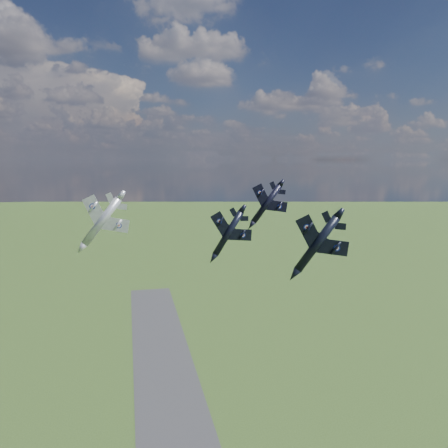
{
  "coord_description": "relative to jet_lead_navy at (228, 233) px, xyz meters",
  "views": [
    {
      "loc": [
        -13.82,
        -67.5,
        95.23
      ],
      "look_at": [
        4.79,
        16.88,
        82.5
      ],
      "focal_mm": 35.0,
      "sensor_mm": 36.0,
      "label": 1
    }
  ],
  "objects": [
    {
      "name": "jet_left_silver",
      "position": [
        -26.02,
        3.32,
        2.88
      ],
      "size": [
        13.12,
        17.53,
        9.87
      ],
      "primitive_type": null,
      "rotation": [
        0.0,
        0.66,
        -0.12
      ],
      "color": "#AAACB5"
    },
    {
      "name": "jet_high_navy",
      "position": [
        9.68,
        3.79,
        5.66
      ],
      "size": [
        11.56,
        14.94,
        7.97
      ],
      "primitive_type": null,
      "rotation": [
        0.0,
        0.62,
        -0.15
      ],
      "color": "black"
    },
    {
      "name": "jet_lead_navy",
      "position": [
        0.0,
        0.0,
        0.0
      ],
      "size": [
        13.01,
        16.25,
        7.94
      ],
      "primitive_type": null,
      "rotation": [
        0.0,
        0.54,
        -0.18
      ],
      "color": "black"
    },
    {
      "name": "jet_right_navy",
      "position": [
        8.63,
        -25.62,
        2.18
      ],
      "size": [
        14.24,
        16.84,
        8.22
      ],
      "primitive_type": null,
      "rotation": [
        0.0,
        0.6,
        -0.33
      ],
      "color": "black"
    }
  ]
}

